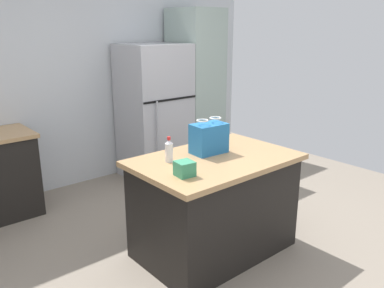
# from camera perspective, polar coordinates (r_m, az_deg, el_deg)

# --- Properties ---
(ground) EXTENTS (6.45, 6.45, 0.00)m
(ground) POSITION_cam_1_polar(r_m,az_deg,el_deg) (3.58, 1.85, -15.99)
(ground) COLOR gray
(back_wall) EXTENTS (5.37, 0.13, 2.66)m
(back_wall) POSITION_cam_1_polar(r_m,az_deg,el_deg) (5.07, -16.77, 9.10)
(back_wall) COLOR silver
(back_wall) RESTS_ON ground
(kitchen_island) EXTENTS (1.36, 0.90, 0.87)m
(kitchen_island) POSITION_cam_1_polar(r_m,az_deg,el_deg) (3.49, 3.22, -8.68)
(kitchen_island) COLOR black
(kitchen_island) RESTS_ON ground
(refrigerator) EXTENTS (0.80, 0.73, 1.72)m
(refrigerator) POSITION_cam_1_polar(r_m,az_deg,el_deg) (5.21, -5.39, 4.64)
(refrigerator) COLOR #B7B7BC
(refrigerator) RESTS_ON ground
(tall_cabinet) EXTENTS (0.56, 0.66, 2.16)m
(tall_cabinet) POSITION_cam_1_polar(r_m,az_deg,el_deg) (5.59, 0.50, 7.81)
(tall_cabinet) COLOR #9EB2A8
(tall_cabinet) RESTS_ON ground
(shopping_bag) EXTENTS (0.31, 0.21, 0.30)m
(shopping_bag) POSITION_cam_1_polar(r_m,az_deg,el_deg) (3.42, 2.42, 0.85)
(shopping_bag) COLOR #236BAD
(shopping_bag) RESTS_ON kitchen_island
(small_box) EXTENTS (0.14, 0.14, 0.11)m
(small_box) POSITION_cam_1_polar(r_m,az_deg,el_deg) (2.91, -1.07, -3.55)
(small_box) COLOR #388E66
(small_box) RESTS_ON kitchen_island
(bottle) EXTENTS (0.06, 0.06, 0.21)m
(bottle) POSITION_cam_1_polar(r_m,az_deg,el_deg) (3.20, -3.31, -0.98)
(bottle) COLOR white
(bottle) RESTS_ON kitchen_island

